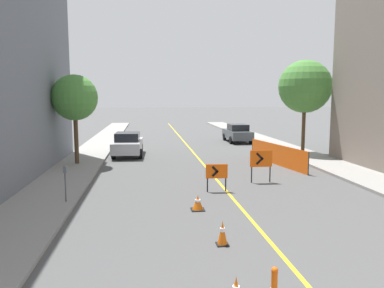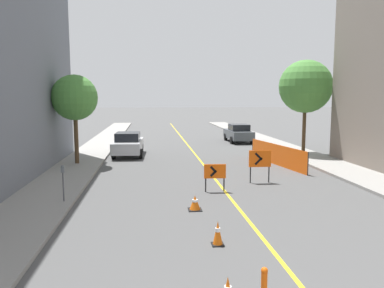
{
  "view_description": "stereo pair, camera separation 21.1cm",
  "coord_description": "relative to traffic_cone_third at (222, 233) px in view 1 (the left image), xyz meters",
  "views": [
    {
      "loc": [
        -3.28,
        -0.22,
        3.89
      ],
      "look_at": [
        -0.47,
        22.9,
        1.0
      ],
      "focal_mm": 35.0,
      "sensor_mm": 36.0,
      "label": 1
    },
    {
      "loc": [
        -3.07,
        -0.25,
        3.89
      ],
      "look_at": [
        -0.47,
        22.9,
        1.0
      ],
      "focal_mm": 35.0,
      "sensor_mm": 36.0,
      "label": 2
    }
  ],
  "objects": [
    {
      "name": "street_tree_right_near",
      "position": [
        8.62,
        14.85,
        4.3
      ],
      "size": [
        3.53,
        3.53,
        6.26
      ],
      "color": "#4C3823",
      "rests_on": "sidewalk_right"
    },
    {
      "name": "street_tree_left_near",
      "position": [
        -5.97,
        12.49,
        3.56
      ],
      "size": [
        2.58,
        2.58,
        5.05
      ],
      "color": "#4C3823",
      "rests_on": "sidewalk_left"
    },
    {
      "name": "parking_meter_near_curb",
      "position": [
        -4.91,
        4.33,
        0.76
      ],
      "size": [
        0.12,
        0.11,
        1.34
      ],
      "color": "#4C4C51",
      "rests_on": "sidewalk_left"
    },
    {
      "name": "lane_stripe",
      "position": [
        1.33,
        19.2,
        -0.32
      ],
      "size": [
        0.12,
        56.7,
        0.01
      ],
      "color": "gold",
      "rests_on": "ground_plane"
    },
    {
      "name": "sidewalk_left",
      "position": [
        -5.84,
        19.2,
        -0.25
      ],
      "size": [
        2.55,
        56.7,
        0.14
      ],
      "color": "gray",
      "rests_on": "ground_plane"
    },
    {
      "name": "arrow_barricade_primary",
      "position": [
        0.9,
        5.61,
        0.48
      ],
      "size": [
        0.91,
        0.12,
        1.16
      ],
      "rotation": [
        0.0,
        0.0,
        -0.06
      ],
      "color": "#EF560C",
      "rests_on": "ground_plane"
    },
    {
      "name": "parked_car_curb_near",
      "position": [
        -3.23,
        15.84,
        0.48
      ],
      "size": [
        1.98,
        4.37,
        1.59
      ],
      "rotation": [
        0.0,
        0.0,
        -0.04
      ],
      "color": "#B7B7BC",
      "rests_on": "ground_plane"
    },
    {
      "name": "traffic_cone_third",
      "position": [
        0.0,
        0.0,
        0.0
      ],
      "size": [
        0.33,
        0.33,
        0.65
      ],
      "color": "black",
      "rests_on": "ground_plane"
    },
    {
      "name": "arrow_barricade_secondary",
      "position": [
        3.23,
        7.03,
        0.73
      ],
      "size": [
        1.03,
        0.1,
        1.5
      ],
      "rotation": [
        0.0,
        0.0,
        -0.03
      ],
      "color": "#EF560C",
      "rests_on": "ground_plane"
    },
    {
      "name": "traffic_cone_fourth",
      "position": [
        -0.23,
        3.16,
        -0.07
      ],
      "size": [
        0.47,
        0.47,
        0.52
      ],
      "color": "black",
      "rests_on": "ground_plane"
    },
    {
      "name": "safety_mesh_fence",
      "position": [
        5.54,
        11.41,
        0.28
      ],
      "size": [
        1.14,
        6.33,
        1.2
      ],
      "rotation": [
        0.0,
        0.0,
        1.74
      ],
      "color": "#EF560C",
      "rests_on": "ground_plane"
    },
    {
      "name": "sidewalk_right",
      "position": [
        8.5,
        19.2,
        -0.25
      ],
      "size": [
        2.55,
        56.7,
        0.14
      ],
      "color": "gray",
      "rests_on": "ground_plane"
    },
    {
      "name": "parked_car_curb_mid",
      "position": [
        5.97,
        22.69,
        0.48
      ],
      "size": [
        1.94,
        4.32,
        1.59
      ],
      "rotation": [
        0.0,
        0.0,
        0.01
      ],
      "color": "#474C51",
      "rests_on": "ground_plane"
    }
  ]
}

